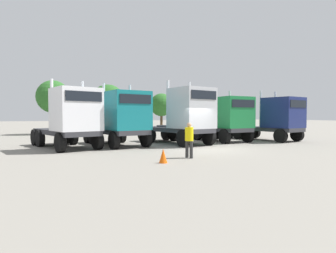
% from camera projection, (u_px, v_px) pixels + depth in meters
% --- Properties ---
extents(ground, '(200.00, 200.00, 0.00)m').
position_uv_depth(ground, '(208.00, 149.00, 17.39)').
color(ground, gray).
extents(semi_truck_white, '(3.98, 6.57, 4.21)m').
position_uv_depth(semi_truck_white, '(72.00, 118.00, 17.49)').
color(semi_truck_white, '#333338').
rests_on(semi_truck_white, ground).
extents(semi_truck_teal, '(3.47, 6.39, 4.14)m').
position_uv_depth(semi_truck_teal, '(122.00, 118.00, 19.01)').
color(semi_truck_teal, '#333338').
rests_on(semi_truck_teal, ground).
extents(semi_truck_silver, '(3.63, 6.75, 4.47)m').
position_uv_depth(semi_truck_silver, '(185.00, 116.00, 20.14)').
color(semi_truck_silver, '#333338').
rests_on(semi_truck_silver, ground).
extents(semi_truck_green, '(2.90, 6.04, 4.01)m').
position_uv_depth(semi_truck_green, '(226.00, 118.00, 22.42)').
color(semi_truck_green, '#333338').
rests_on(semi_truck_green, ground).
extents(semi_truck_navy, '(3.66, 6.74, 4.02)m').
position_uv_depth(semi_truck_navy, '(275.00, 118.00, 23.24)').
color(semi_truck_navy, '#333338').
rests_on(semi_truck_navy, ground).
extents(visitor_in_hivis, '(0.50, 0.50, 1.69)m').
position_uv_depth(visitor_in_hivis, '(189.00, 138.00, 13.86)').
color(visitor_in_hivis, '#2F2F2F').
rests_on(visitor_in_hivis, ground).
extents(traffic_cone_near, '(0.36, 0.36, 0.61)m').
position_uv_depth(traffic_cone_near, '(163.00, 156.00, 12.43)').
color(traffic_cone_near, '#F2590C').
rests_on(traffic_cone_near, ground).
extents(oak_far_left, '(3.49, 3.49, 5.78)m').
position_uv_depth(oak_far_left, '(53.00, 97.00, 31.08)').
color(oak_far_left, '#4C3823').
rests_on(oak_far_left, ground).
extents(oak_far_centre, '(4.22, 4.22, 5.82)m').
position_uv_depth(oak_far_centre, '(108.00, 102.00, 35.59)').
color(oak_far_centre, '#4C3823').
rests_on(oak_far_centre, ground).
extents(oak_far_right, '(3.22, 3.22, 5.14)m').
position_uv_depth(oak_far_right, '(161.00, 105.00, 41.04)').
color(oak_far_right, '#4C3823').
rests_on(oak_far_right, ground).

